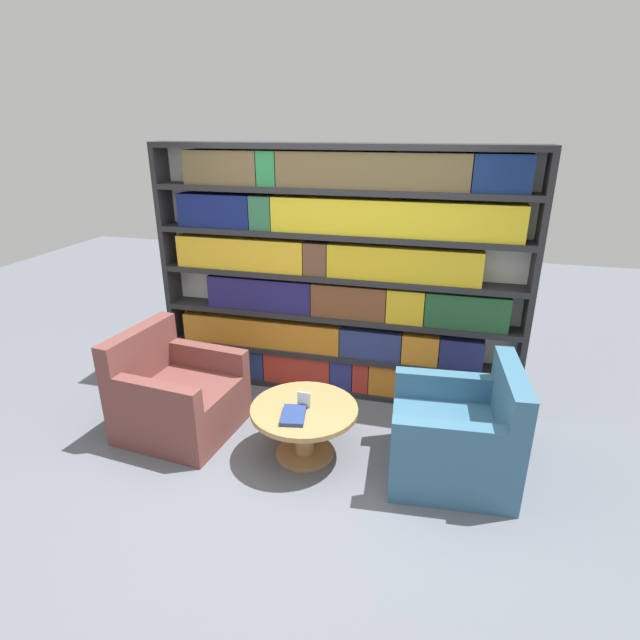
{
  "coord_description": "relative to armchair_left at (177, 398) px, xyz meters",
  "views": [
    {
      "loc": [
        0.97,
        -3.0,
        2.45
      ],
      "look_at": [
        0.01,
        0.65,
        0.97
      ],
      "focal_mm": 28.0,
      "sensor_mm": 36.0,
      "label": 1
    }
  ],
  "objects": [
    {
      "name": "ground_plane",
      "position": [
        1.13,
        -0.25,
        -0.3
      ],
      "size": [
        14.0,
        14.0,
        0.0
      ],
      "primitive_type": "plane",
      "color": "slate"
    },
    {
      "name": "armchair_left",
      "position": [
        0.0,
        0.0,
        0.0
      ],
      "size": [
        0.96,
        0.93,
        0.88
      ],
      "rotation": [
        0.0,
        0.0,
        1.47
      ],
      "color": "brown",
      "rests_on": "ground_plane"
    },
    {
      "name": "coffee_table",
      "position": [
        1.15,
        -0.08,
        0.01
      ],
      "size": [
        0.83,
        0.83,
        0.43
      ],
      "color": "#AD7F4C",
      "rests_on": "ground_plane"
    },
    {
      "name": "table_sign",
      "position": [
        1.15,
        -0.08,
        0.19
      ],
      "size": [
        0.1,
        0.06,
        0.13
      ],
      "color": "black",
      "rests_on": "coffee_table"
    },
    {
      "name": "bookshelf",
      "position": [
        1.11,
        1.04,
        0.86
      ],
      "size": [
        3.39,
        0.3,
        2.31
      ],
      "color": "silver",
      "rests_on": "ground_plane"
    },
    {
      "name": "armchair_right",
      "position": [
        2.3,
        -0.0,
        0.0
      ],
      "size": [
        0.94,
        0.91,
        0.88
      ],
      "rotation": [
        0.0,
        0.0,
        -1.49
      ],
      "color": "#386684",
      "rests_on": "ground_plane"
    },
    {
      "name": "stray_book",
      "position": [
        1.11,
        -0.24,
        0.15
      ],
      "size": [
        0.22,
        0.29,
        0.03
      ],
      "color": "navy",
      "rests_on": "coffee_table"
    }
  ]
}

